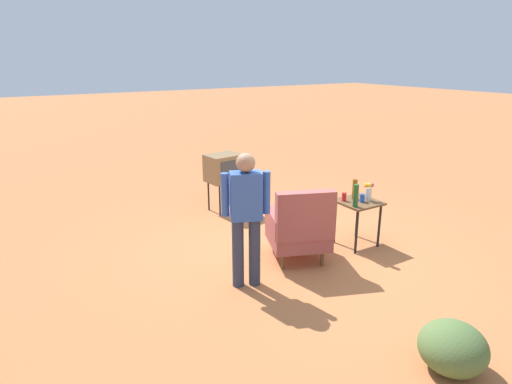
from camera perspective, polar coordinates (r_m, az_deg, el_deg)
ground_plane at (r=6.19m, az=5.67°, el=-8.18°), size 60.00×60.00×0.00m
armchair at (r=5.79m, az=5.84°, el=-4.64°), size 0.99×1.01×1.06m
side_table at (r=6.42m, az=13.30°, el=-2.05°), size 0.56×0.56×0.68m
tv_on_stand at (r=7.65m, az=-4.26°, el=3.14°), size 0.65×0.51×1.03m
person_standing at (r=5.02m, az=-1.33°, el=-2.71°), size 0.53×0.34×1.64m
soda_can_blue at (r=6.33m, az=13.83°, el=-0.79°), size 0.07×0.07×0.12m
bottle_tall_amber at (r=6.42m, az=12.87°, el=0.36°), size 0.07×0.07×0.30m
soda_can_red at (r=6.33m, az=11.53°, el=-0.62°), size 0.07×0.07×0.12m
bottle_wine_green at (r=6.09m, az=13.01°, el=-0.48°), size 0.07×0.07×0.32m
flower_vase at (r=6.40m, az=14.62°, el=0.17°), size 0.14×0.10×0.27m
shrub_mid at (r=4.38m, az=24.50°, el=-18.16°), size 0.59×0.59×0.46m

